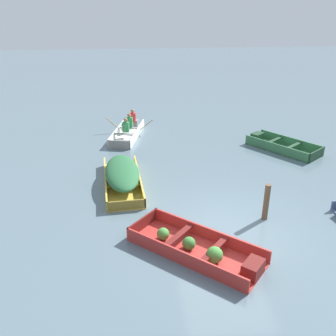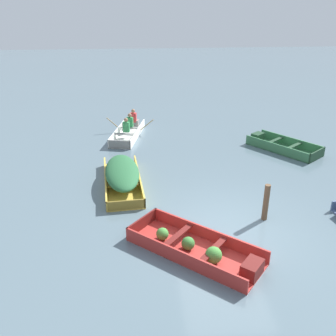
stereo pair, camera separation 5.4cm
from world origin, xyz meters
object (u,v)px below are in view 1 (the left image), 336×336
object	(u,v)px
dinghy_red_foreground	(199,249)
skiff_yellow_mid_moored	(122,174)
rowboat_white_with_crew	(128,130)
skiff_green_near_moored	(280,146)
mooring_post	(266,202)

from	to	relation	value
dinghy_red_foreground	skiff_yellow_mid_moored	size ratio (longest dim) A/B	0.96
dinghy_red_foreground	rowboat_white_with_crew	world-z (taller)	rowboat_white_with_crew
rowboat_white_with_crew	dinghy_red_foreground	bearing A→B (deg)	-79.06
dinghy_red_foreground	skiff_green_near_moored	distance (m)	7.98
rowboat_white_with_crew	mooring_post	world-z (taller)	mooring_post
mooring_post	dinghy_red_foreground	bearing A→B (deg)	-146.38
skiff_yellow_mid_moored	dinghy_red_foreground	bearing A→B (deg)	-64.18
dinghy_red_foreground	mooring_post	distance (m)	2.56
skiff_green_near_moored	skiff_yellow_mid_moored	bearing A→B (deg)	-157.43
skiff_yellow_mid_moored	rowboat_white_with_crew	bearing A→B (deg)	87.85
dinghy_red_foreground	skiff_yellow_mid_moored	world-z (taller)	skiff_yellow_mid_moored
dinghy_red_foreground	skiff_yellow_mid_moored	bearing A→B (deg)	115.82
skiff_green_near_moored	mooring_post	bearing A→B (deg)	-114.91
mooring_post	skiff_green_near_moored	bearing A→B (deg)	65.09
dinghy_red_foreground	rowboat_white_with_crew	size ratio (longest dim) A/B	1.04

